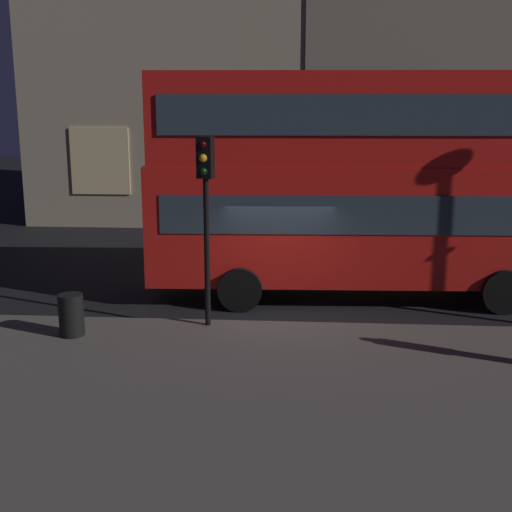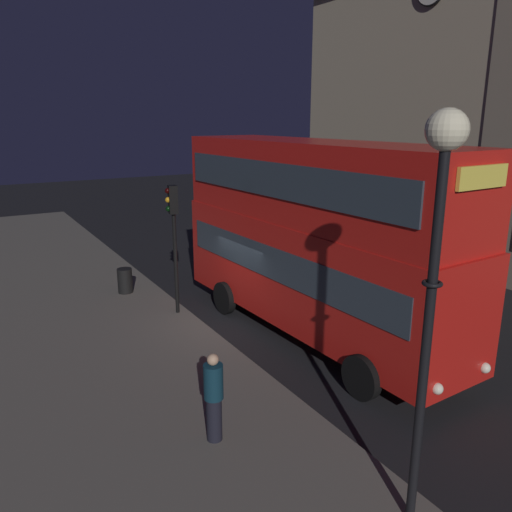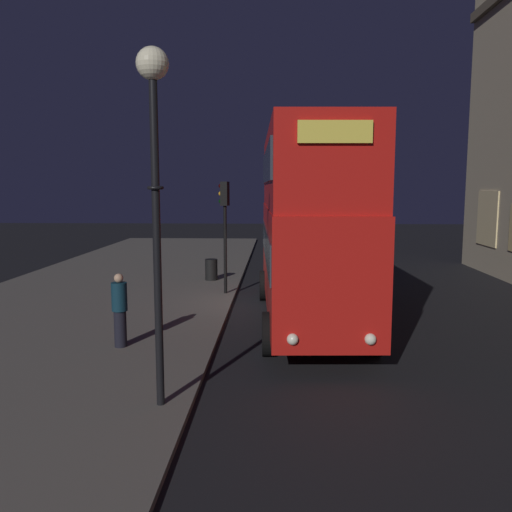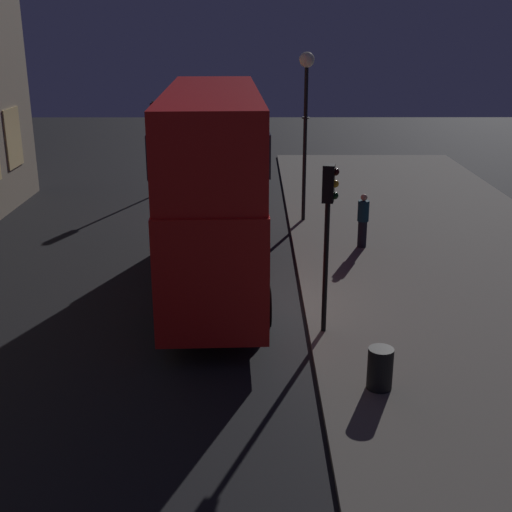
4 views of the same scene
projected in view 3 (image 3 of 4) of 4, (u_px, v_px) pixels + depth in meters
name	position (u px, v px, depth m)	size (l,w,h in m)	color
ground_plane	(261.00, 306.00, 17.54)	(80.00, 80.00, 0.00)	black
sidewalk_slab	(90.00, 303.00, 17.77)	(44.00, 9.64, 0.12)	#5B564F
double_decker_bus	(308.00, 217.00, 15.33)	(10.19, 3.09, 5.51)	red
traffic_light_near_kerb	(225.00, 214.00, 18.68)	(0.36, 0.39, 4.03)	black
street_lamp	(154.00, 141.00, 8.70)	(0.54, 0.54, 6.11)	black
pedestrian	(120.00, 309.00, 12.55)	(0.37, 0.37, 1.79)	black
litter_bin	(211.00, 270.00, 21.72)	(0.52, 0.52, 0.87)	black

